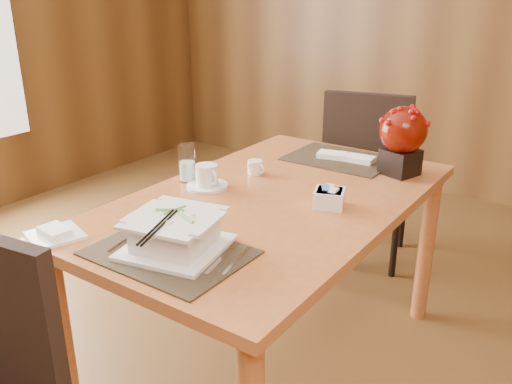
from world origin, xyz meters
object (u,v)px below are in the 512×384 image
Objects in this scene: creamer_jug at (255,167)px; coffee_cup at (207,178)px; dining_table at (272,220)px; berry_decor at (403,137)px; soup_setting at (175,234)px; far_chair at (367,170)px; water_glass at (187,163)px; sugar_caddy at (329,198)px; bread_plate at (55,235)px.

coffee_cup is at bearing -89.85° from creamer_jug.
dining_table is 5.31× the size of berry_decor.
soup_setting is 0.33× the size of far_chair.
coffee_cup reaches higher than creamer_jug.
dining_table is 0.41m from water_glass.
creamer_jug is (-0.20, 0.70, -0.03)m from soup_setting.
coffee_cup reaches higher than sugar_caddy.
soup_setting is 0.40m from bread_plate.
soup_setting is 2.18× the size of water_glass.
soup_setting reaches higher than dining_table.
water_glass is 0.53× the size of berry_decor.
creamer_jug is (-0.20, 0.17, 0.13)m from dining_table.
sugar_caddy reaches higher than dining_table.
sugar_caddy is (0.21, 0.56, -0.02)m from soup_setting.
sugar_caddy is at bearing -99.07° from berry_decor.
water_glass reaches higher than coffee_cup.
berry_decor reaches higher than far_chair.
far_chair is (-0.28, 0.99, -0.23)m from sugar_caddy.
creamer_jug is at bearing 66.75° from far_chair.
coffee_cup is 1.05× the size of bread_plate.
dining_table is at bearing 7.96° from water_glass.
sugar_caddy is (0.22, 0.04, 0.13)m from dining_table.
berry_decor is at bearing 49.97° from creamer_jug.
bread_plate is at bearing -118.91° from dining_table.
bread_plate is at bearing 65.46° from far_chair.
coffee_cup is 0.62m from bread_plate.
dining_table is 9.80× the size of bread_plate.
coffee_cup is at bearing 107.75° from soup_setting.
soup_setting is (0.00, -0.52, 0.15)m from dining_table.
dining_table is at bearing 79.25° from far_chair.
berry_decor reaches higher than dining_table.
coffee_cup is 0.49m from sugar_caddy.
dining_table is 10.00× the size of water_glass.
dining_table is 0.77m from bread_plate.
bread_plate is (-0.37, -0.15, -0.05)m from soup_setting.
soup_setting is 1.57m from far_chair.
dining_table is 1.03m from far_chair.
berry_decor reaches higher than sugar_caddy.
far_chair reaches higher than creamer_jug.
coffee_cup is (-0.26, -0.06, 0.14)m from dining_table.
berry_decor is (0.66, 0.56, 0.09)m from water_glass.
soup_setting is 0.53m from coffee_cup.
water_glass is 0.98× the size of bread_plate.
sugar_caddy is 1.06m from far_chair.
dining_table is 0.55m from soup_setting.
creamer_jug is at bearing 161.81° from sugar_caddy.
berry_decor is (0.29, 1.03, 0.10)m from soup_setting.
coffee_cup is at bearing -5.02° from water_glass.
creamer_jug is 0.52× the size of bread_plate.
far_chair is at bearing 79.72° from coffee_cup.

